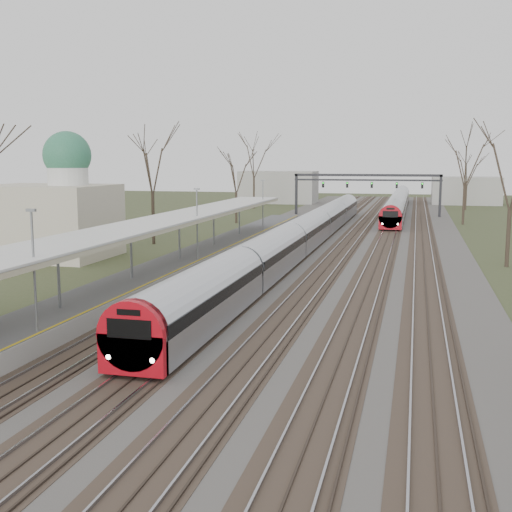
{
  "coord_description": "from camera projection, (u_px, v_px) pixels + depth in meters",
  "views": [
    {
      "loc": [
        7.22,
        -8.64,
        7.96
      ],
      "look_at": [
        -2.46,
        30.16,
        2.0
      ],
      "focal_mm": 45.0,
      "sensor_mm": 36.0,
      "label": 1
    }
  ],
  "objects": [
    {
      "name": "train_near",
      "position": [
        306.0,
        232.0,
        58.71
      ],
      "size": [
        2.62,
        75.21,
        3.05
      ],
      "color": "#B6B9C1",
      "rests_on": "ground"
    },
    {
      "name": "signal_gantry",
      "position": [
        367.0,
        182.0,
        91.96
      ],
      "size": [
        21.0,
        0.59,
        6.08
      ],
      "color": "black",
      "rests_on": "ground"
    },
    {
      "name": "platform",
      "position": [
        196.0,
        259.0,
        49.28
      ],
      "size": [
        3.5,
        69.0,
        1.0
      ],
      "primitive_type": "cube",
      "color": "#9E9B93",
      "rests_on": "ground"
    },
    {
      "name": "dome_building",
      "position": [
        51.0,
        213.0,
        52.32
      ],
      "size": [
        10.0,
        8.0,
        10.3
      ],
      "color": "beige",
      "rests_on": "ground"
    },
    {
      "name": "track_bed",
      "position": [
        343.0,
        241.0,
        63.91
      ],
      "size": [
        24.0,
        160.0,
        0.22
      ],
      "color": "#474442",
      "rests_on": "ground"
    },
    {
      "name": "tree_west_far",
      "position": [
        152.0,
        160.0,
        60.15
      ],
      "size": [
        5.5,
        5.5,
        11.33
      ],
      "color": "#2D231C",
      "rests_on": "ground"
    },
    {
      "name": "tree_east_far",
      "position": [
        512.0,
        170.0,
        47.08
      ],
      "size": [
        5.0,
        5.0,
        10.3
      ],
      "color": "#2D231C",
      "rests_on": "ground"
    },
    {
      "name": "canopy",
      "position": [
        174.0,
        219.0,
        44.44
      ],
      "size": [
        4.1,
        50.0,
        3.11
      ],
      "color": "slate",
      "rests_on": "platform"
    },
    {
      "name": "train_far",
      "position": [
        398.0,
        202.0,
        100.26
      ],
      "size": [
        2.62,
        60.21,
        3.05
      ],
      "color": "#B6B9C1",
      "rests_on": "ground"
    }
  ]
}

